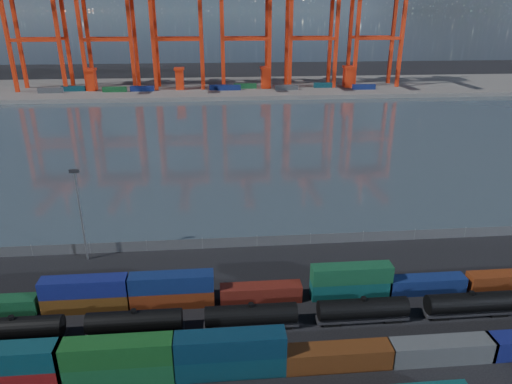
{
  "coord_description": "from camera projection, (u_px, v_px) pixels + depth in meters",
  "views": [
    {
      "loc": [
        -6.8,
        -46.25,
        40.46
      ],
      "look_at": [
        0.0,
        30.0,
        10.0
      ],
      "focal_mm": 32.0,
      "sensor_mm": 36.0,
      "label": 1
    }
  ],
  "objects": [
    {
      "name": "ground",
      "position": [
        277.0,
        351.0,
        58.32
      ],
      "size": [
        700.0,
        700.0,
        0.0
      ],
      "primitive_type": "plane",
      "color": "black",
      "rests_on": "ground"
    },
    {
      "name": "harbor_water",
      "position": [
        236.0,
        138.0,
        155.49
      ],
      "size": [
        700.0,
        700.0,
        0.0
      ],
      "primitive_type": "plane",
      "color": "#323F48",
      "rests_on": "ground"
    },
    {
      "name": "far_quay",
      "position": [
        227.0,
        88.0,
        252.3
      ],
      "size": [
        700.0,
        70.0,
        2.0
      ],
      "primitive_type": "cube",
      "color": "#514F4C",
      "rests_on": "ground"
    },
    {
      "name": "container_row_mid",
      "position": [
        206.0,
        361.0,
        53.76
      ],
      "size": [
        142.69,
        2.67,
        5.68
      ],
      "color": "#383A3C",
      "rests_on": "ground"
    },
    {
      "name": "container_row_north",
      "position": [
        140.0,
        294.0,
        66.24
      ],
      "size": [
        140.87,
        2.47,
        5.26
      ],
      "color": "navy",
      "rests_on": "ground"
    },
    {
      "name": "tanker_string",
      "position": [
        363.0,
        310.0,
        63.07
      ],
      "size": [
        136.95,
        2.78,
        3.98
      ],
      "color": "black",
      "rests_on": "ground"
    },
    {
      "name": "waterfront_fence",
      "position": [
        257.0,
        241.0,
        83.86
      ],
      "size": [
        160.12,
        0.12,
        2.2
      ],
      "color": "#595B5E",
      "rests_on": "ground"
    },
    {
      "name": "yard_light_mast",
      "position": [
        80.0,
        211.0,
        76.47
      ],
      "size": [
        1.6,
        0.4,
        16.6
      ],
      "color": "slate",
      "rests_on": "ground"
    },
    {
      "name": "gantry_cranes",
      "position": [
        211.0,
        4.0,
        229.54
      ],
      "size": [
        202.38,
        52.57,
        71.19
      ],
      "color": "red",
      "rests_on": "ground"
    },
    {
      "name": "quay_containers",
      "position": [
        207.0,
        88.0,
        237.09
      ],
      "size": [
        172.58,
        10.99,
        2.6
      ],
      "color": "navy",
      "rests_on": "far_quay"
    },
    {
      "name": "straddle_carriers",
      "position": [
        223.0,
        77.0,
        240.32
      ],
      "size": [
        140.0,
        7.0,
        11.1
      ],
      "color": "red",
      "rests_on": "far_quay"
    }
  ]
}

